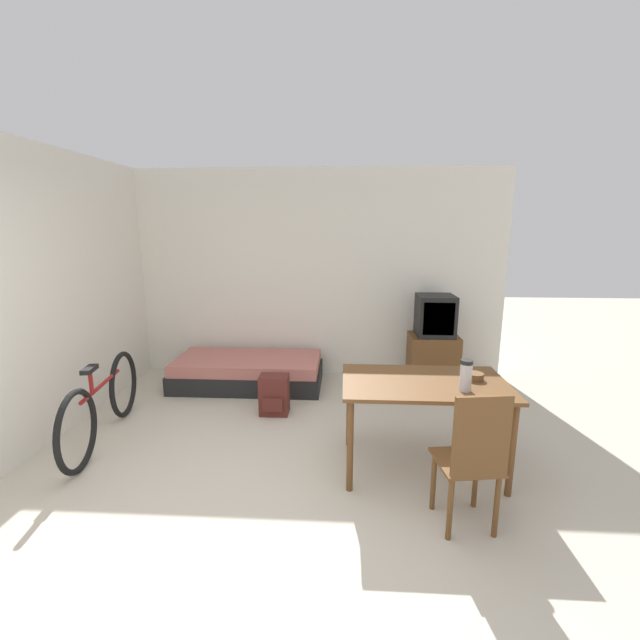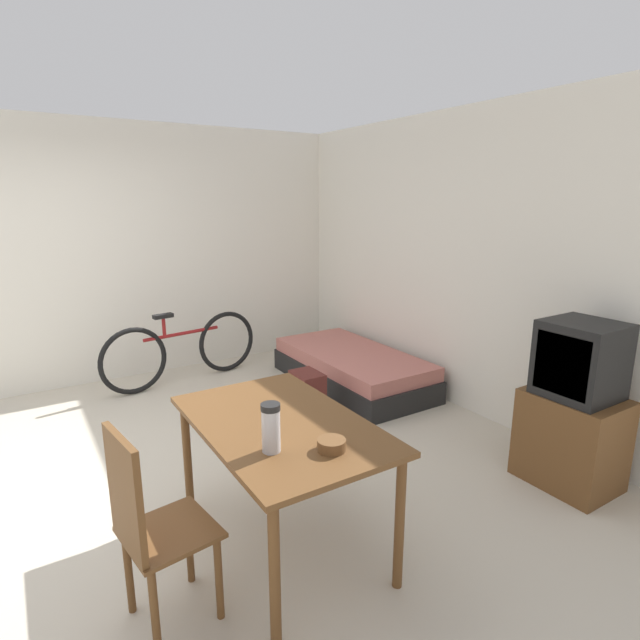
{
  "view_description": "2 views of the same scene",
  "coord_description": "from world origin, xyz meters",
  "px_view_note": "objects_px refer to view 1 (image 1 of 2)",
  "views": [
    {
      "loc": [
        0.57,
        -2.37,
        1.96
      ],
      "look_at": [
        0.34,
        1.64,
        1.09
      ],
      "focal_mm": 24.0,
      "sensor_mm": 36.0,
      "label": 1
    },
    {
      "loc": [
        3.42,
        -0.24,
        1.92
      ],
      "look_at": [
        0.13,
        1.83,
        0.97
      ],
      "focal_mm": 28.0,
      "sensor_mm": 36.0,
      "label": 2
    }
  ],
  "objects_px": {
    "daybed": "(248,371)",
    "backpack": "(274,395)",
    "thermos_flask": "(466,374)",
    "dining_table": "(424,391)",
    "mate_bowl": "(475,376)",
    "tv": "(433,344)",
    "bicycle": "(103,404)",
    "wooden_chair": "(473,456)"
  },
  "relations": [
    {
      "from": "dining_table",
      "to": "bicycle",
      "type": "distance_m",
      "value": 2.91
    },
    {
      "from": "daybed",
      "to": "mate_bowl",
      "type": "bearing_deg",
      "value": -37.85
    },
    {
      "from": "daybed",
      "to": "backpack",
      "type": "relative_size",
      "value": 4.28
    },
    {
      "from": "bicycle",
      "to": "mate_bowl",
      "type": "bearing_deg",
      "value": -4.72
    },
    {
      "from": "mate_bowl",
      "to": "backpack",
      "type": "relative_size",
      "value": 0.32
    },
    {
      "from": "mate_bowl",
      "to": "backpack",
      "type": "distance_m",
      "value": 2.09
    },
    {
      "from": "wooden_chair",
      "to": "backpack",
      "type": "bearing_deg",
      "value": 132.02
    },
    {
      "from": "backpack",
      "to": "thermos_flask",
      "type": "bearing_deg",
      "value": -35.34
    },
    {
      "from": "mate_bowl",
      "to": "bicycle",
      "type": "bearing_deg",
      "value": 175.28
    },
    {
      "from": "dining_table",
      "to": "wooden_chair",
      "type": "height_order",
      "value": "wooden_chair"
    },
    {
      "from": "wooden_chair",
      "to": "mate_bowl",
      "type": "bearing_deg",
      "value": 74.32
    },
    {
      "from": "wooden_chair",
      "to": "backpack",
      "type": "xyz_separation_m",
      "value": [
        -1.56,
        1.73,
        -0.33
      ]
    },
    {
      "from": "mate_bowl",
      "to": "backpack",
      "type": "height_order",
      "value": "mate_bowl"
    },
    {
      "from": "wooden_chair",
      "to": "backpack",
      "type": "distance_m",
      "value": 2.35
    },
    {
      "from": "daybed",
      "to": "backpack",
      "type": "bearing_deg",
      "value": -60.72
    },
    {
      "from": "tv",
      "to": "dining_table",
      "type": "distance_m",
      "value": 2.04
    },
    {
      "from": "wooden_chair",
      "to": "thermos_flask",
      "type": "height_order",
      "value": "thermos_flask"
    },
    {
      "from": "wooden_chair",
      "to": "thermos_flask",
      "type": "relative_size",
      "value": 4.11
    },
    {
      "from": "tv",
      "to": "backpack",
      "type": "height_order",
      "value": "tv"
    },
    {
      "from": "bicycle",
      "to": "thermos_flask",
      "type": "height_order",
      "value": "thermos_flask"
    },
    {
      "from": "dining_table",
      "to": "backpack",
      "type": "xyz_separation_m",
      "value": [
        -1.38,
        0.98,
        -0.46
      ]
    },
    {
      "from": "backpack",
      "to": "daybed",
      "type": "bearing_deg",
      "value": 119.28
    },
    {
      "from": "thermos_flask",
      "to": "backpack",
      "type": "relative_size",
      "value": 0.56
    },
    {
      "from": "daybed",
      "to": "tv",
      "type": "bearing_deg",
      "value": 4.05
    },
    {
      "from": "tv",
      "to": "bicycle",
      "type": "xyz_separation_m",
      "value": [
        -3.35,
        -1.64,
        -0.17
      ]
    },
    {
      "from": "tv",
      "to": "bicycle",
      "type": "distance_m",
      "value": 3.74
    },
    {
      "from": "tv",
      "to": "backpack",
      "type": "bearing_deg",
      "value": -151.82
    },
    {
      "from": "dining_table",
      "to": "bicycle",
      "type": "xyz_separation_m",
      "value": [
        -2.88,
        0.33,
        -0.32
      ]
    },
    {
      "from": "daybed",
      "to": "bicycle",
      "type": "bearing_deg",
      "value": -124.84
    },
    {
      "from": "thermos_flask",
      "to": "backpack",
      "type": "distance_m",
      "value": 2.13
    },
    {
      "from": "dining_table",
      "to": "backpack",
      "type": "height_order",
      "value": "dining_table"
    },
    {
      "from": "bicycle",
      "to": "tv",
      "type": "bearing_deg",
      "value": 26.13
    },
    {
      "from": "dining_table",
      "to": "thermos_flask",
      "type": "height_order",
      "value": "thermos_flask"
    },
    {
      "from": "tv",
      "to": "mate_bowl",
      "type": "bearing_deg",
      "value": -92.05
    },
    {
      "from": "bicycle",
      "to": "thermos_flask",
      "type": "distance_m",
      "value": 3.23
    },
    {
      "from": "bicycle",
      "to": "backpack",
      "type": "relative_size",
      "value": 4.07
    },
    {
      "from": "thermos_flask",
      "to": "backpack",
      "type": "height_order",
      "value": "thermos_flask"
    },
    {
      "from": "daybed",
      "to": "dining_table",
      "type": "height_order",
      "value": "dining_table"
    },
    {
      "from": "dining_table",
      "to": "mate_bowl",
      "type": "height_order",
      "value": "mate_bowl"
    },
    {
      "from": "dining_table",
      "to": "bicycle",
      "type": "height_order",
      "value": "bicycle"
    },
    {
      "from": "tv",
      "to": "thermos_flask",
      "type": "height_order",
      "value": "tv"
    },
    {
      "from": "wooden_chair",
      "to": "bicycle",
      "type": "xyz_separation_m",
      "value": [
        -3.06,
        1.08,
        -0.18
      ]
    }
  ]
}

